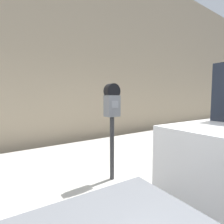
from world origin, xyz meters
TOP-DOWN VIEW (x-y plane):
  - sidewalk at (0.00, 2.20)m, footprint 24.00×2.80m
  - building_facade at (0.00, 4.17)m, footprint 24.00×0.30m
  - parking_meter at (0.56, 1.33)m, footprint 0.21×0.15m

SIDE VIEW (x-z plane):
  - sidewalk at x=0.00m, z-range 0.00..0.15m
  - parking_meter at x=0.56m, z-range 0.46..1.84m
  - building_facade at x=0.00m, z-range 0.00..5.77m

